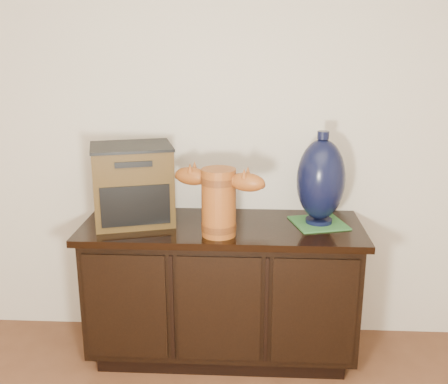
# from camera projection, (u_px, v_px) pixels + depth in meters

# --- Properties ---
(sideboard) EXTENTS (1.46, 0.56, 0.75)m
(sideboard) POSITION_uv_depth(u_px,v_px,m) (222.00, 289.00, 2.83)
(sideboard) COLOR black
(sideboard) RESTS_ON ground
(terracotta_vessel) EXTENTS (0.47, 0.24, 0.34)m
(terracotta_vessel) POSITION_uv_depth(u_px,v_px,m) (219.00, 198.00, 2.53)
(terracotta_vessel) COLOR #9B4F1C
(terracotta_vessel) RESTS_ON sideboard
(tv_radio) EXTENTS (0.48, 0.43, 0.41)m
(tv_radio) POSITION_uv_depth(u_px,v_px,m) (133.00, 184.00, 2.72)
(tv_radio) COLOR #422D10
(tv_radio) RESTS_ON sideboard
(green_mat) EXTENTS (0.32, 0.32, 0.01)m
(green_mat) POSITION_uv_depth(u_px,v_px,m) (319.00, 223.00, 2.74)
(green_mat) COLOR #327134
(green_mat) RESTS_ON sideboard
(lamp_base) EXTENTS (0.30, 0.30, 0.48)m
(lamp_base) POSITION_uv_depth(u_px,v_px,m) (321.00, 180.00, 2.68)
(lamp_base) COLOR black
(lamp_base) RESTS_ON green_mat
(spray_can) EXTENTS (0.06, 0.06, 0.17)m
(spray_can) POSITION_uv_depth(u_px,v_px,m) (210.00, 199.00, 2.88)
(spray_can) COLOR #510D10
(spray_can) RESTS_ON sideboard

